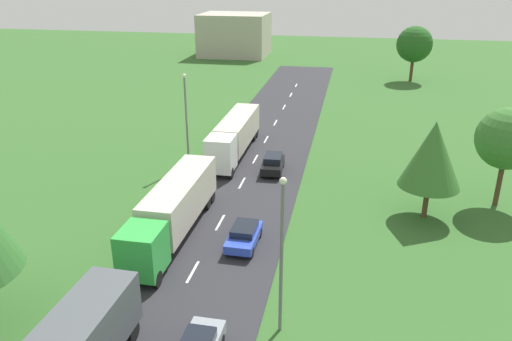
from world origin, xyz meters
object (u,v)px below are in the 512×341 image
at_px(truck_second, 174,208).
at_px(tree_birch, 508,139).
at_px(tree_maple, 432,155).
at_px(distant_building, 235,35).
at_px(tree_pine, 414,44).
at_px(truck_third, 235,135).
at_px(lamppost_third, 186,116).
at_px(lamppost_second, 282,250).
at_px(car_fourth, 273,163).
at_px(car_third, 244,235).

xyz_separation_m(truck_second, tree_birch, (23.28, 9.56, 3.38)).
relative_size(truck_second, tree_maple, 1.76).
bearing_deg(distant_building, tree_pine, -29.84).
height_order(truck_third, lamppost_third, lamppost_third).
distance_m(lamppost_second, lamppost_third, 24.52).
bearing_deg(truck_second, lamppost_third, 104.06).
xyz_separation_m(truck_third, car_fourth, (4.49, -3.81, -1.25)).
bearing_deg(car_third, tree_birch, 28.72).
xyz_separation_m(car_third, tree_pine, (15.71, 57.11, 5.15)).
height_order(car_fourth, tree_pine, tree_pine).
distance_m(lamppost_third, tree_pine, 49.86).
xyz_separation_m(lamppost_third, tree_pine, (24.02, 43.68, 1.09)).
bearing_deg(tree_maple, truck_second, -160.13).
relative_size(tree_maple, distant_building, 0.54).
bearing_deg(tree_maple, distant_building, 113.98).
bearing_deg(truck_second, truck_third, 88.79).
bearing_deg(lamppost_third, tree_pine, 61.20).
height_order(car_fourth, tree_maple, tree_maple).
distance_m(truck_second, tree_maple, 18.82).
bearing_deg(tree_maple, car_third, -151.51).
distance_m(truck_third, tree_maple, 20.25).
xyz_separation_m(car_fourth, tree_maple, (12.65, -6.59, 4.14)).
bearing_deg(car_third, tree_pine, 74.62).
distance_m(tree_maple, tree_pine, 50.47).
relative_size(truck_second, distant_building, 0.96).
relative_size(car_third, tree_maple, 0.53).
xyz_separation_m(truck_second, lamppost_second, (8.70, -8.41, 2.66)).
relative_size(truck_second, truck_third, 0.98).
height_order(truck_third, lamppost_second, lamppost_second).
bearing_deg(truck_second, tree_maple, 19.87).
bearing_deg(car_fourth, distant_building, 106.28).
relative_size(tree_birch, tree_pine, 0.90).
bearing_deg(tree_birch, lamppost_second, -129.06).
distance_m(car_third, lamppost_third, 16.31).
relative_size(car_fourth, lamppost_third, 0.48).
height_order(lamppost_second, lamppost_third, lamppost_third).
bearing_deg(truck_third, car_fourth, -40.32).
relative_size(lamppost_second, tree_pine, 0.98).
bearing_deg(lamppost_second, tree_maple, 59.16).
relative_size(lamppost_third, distant_building, 0.64).
bearing_deg(lamppost_third, tree_maple, -17.84).
bearing_deg(tree_pine, car_third, -105.38).
distance_m(car_fourth, tree_birch, 19.31).
bearing_deg(truck_third, tree_birch, -17.35).
distance_m(truck_second, lamppost_second, 12.39).
relative_size(car_fourth, tree_birch, 0.53).
height_order(car_fourth, lamppost_second, lamppost_second).
distance_m(lamppost_third, distant_building, 64.32).
distance_m(truck_second, tree_birch, 25.39).
height_order(car_third, lamppost_third, lamppost_third).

